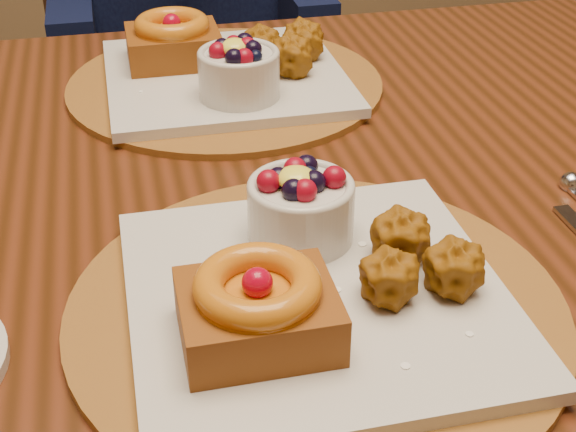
% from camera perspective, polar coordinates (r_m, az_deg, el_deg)
% --- Properties ---
extents(dining_table, '(1.60, 0.90, 0.76)m').
position_cam_1_polar(dining_table, '(0.84, -1.87, -1.56)').
color(dining_table, '#331909').
rests_on(dining_table, ground).
extents(place_setting_near, '(0.38, 0.38, 0.08)m').
position_cam_1_polar(place_setting_near, '(0.60, 1.73, -4.73)').
color(place_setting_near, brown).
rests_on(place_setting_near, dining_table).
extents(place_setting_far, '(0.38, 0.38, 0.09)m').
position_cam_1_polar(place_setting_far, '(0.98, -4.65, 10.39)').
color(place_setting_far, brown).
rests_on(place_setting_far, dining_table).
extents(chair_far, '(0.54, 0.54, 0.91)m').
position_cam_1_polar(chair_far, '(1.64, -7.43, 9.05)').
color(chair_far, black).
rests_on(chair_far, ground).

